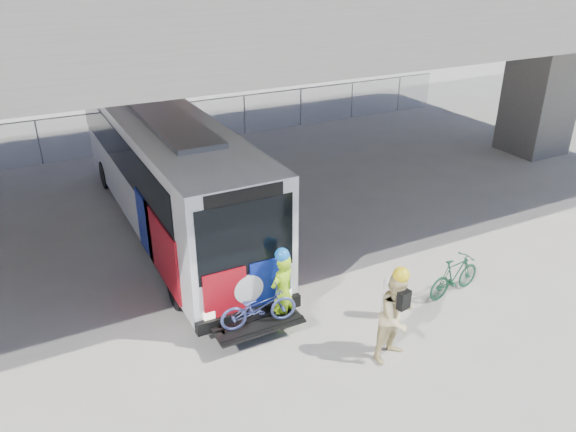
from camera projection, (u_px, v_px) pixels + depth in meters
ground at (287, 269)px, 15.40m from camera, size 160.00×160.00×0.00m
bus at (166, 163)px, 16.90m from camera, size 2.67×12.95×3.69m
overpass at (221, 4)px, 15.78m from camera, size 40.00×16.00×7.95m
chainlink_fence at (160, 115)px, 24.39m from camera, size 30.00×0.06×30.00m
bollard at (388, 296)px, 13.16m from camera, size 0.28×0.28×1.07m
cyclist_hivis at (282, 290)px, 12.61m from camera, size 0.81×0.67×2.08m
cyclist_tan at (397, 316)px, 11.68m from camera, size 1.12×0.96×2.20m
bike_parked at (455, 276)px, 14.08m from camera, size 1.79×0.71×1.04m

